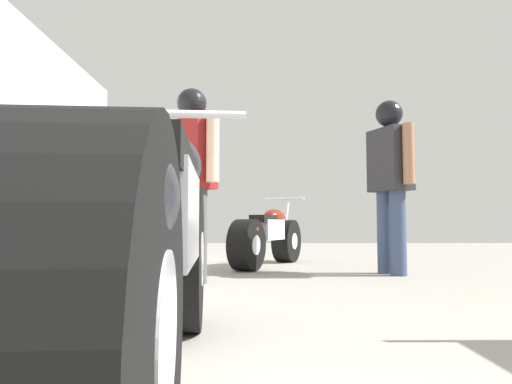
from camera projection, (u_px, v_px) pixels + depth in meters
name	position (u px, v px, depth m)	size (l,w,h in m)	color
ground_plane	(294.00, 294.00, 3.48)	(17.98, 17.98, 0.00)	gray
motorcycle_maroon_cruiser	(151.00, 250.00, 1.47)	(0.68, 2.29, 1.07)	black
motorcycle_black_naked	(267.00, 237.00, 5.75)	(0.97, 1.79, 0.87)	black
mechanic_in_blue	(191.00, 165.00, 4.22)	(0.58, 0.55, 1.75)	#4C4C4C
mechanic_with_helmet	(390.00, 169.00, 4.87)	(0.41, 0.70, 1.81)	#384766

